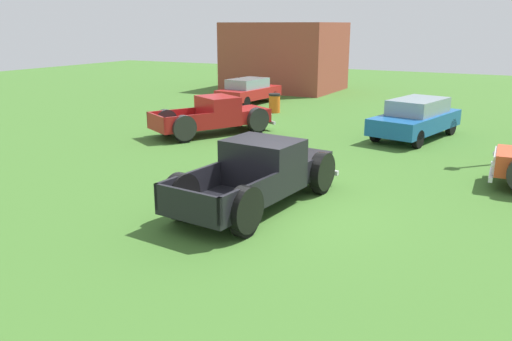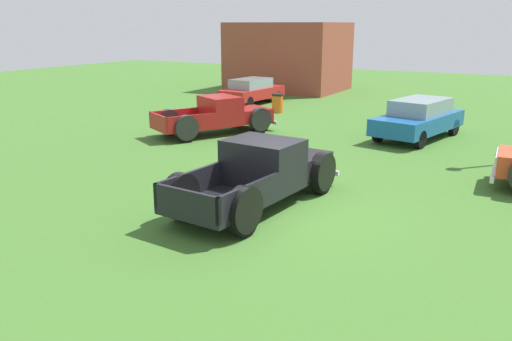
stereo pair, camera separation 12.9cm
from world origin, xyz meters
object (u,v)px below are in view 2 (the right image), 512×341
object	(u,v)px
trash_can	(277,103)
pickup_truck_behind_left	(222,116)
sedan_distant_b	(419,118)
pickup_truck_foreground	(265,172)
sedan_distant_a	(252,90)

from	to	relation	value
trash_can	pickup_truck_behind_left	bearing A→B (deg)	-86.79
pickup_truck_behind_left	sedan_distant_b	size ratio (longest dim) A/B	1.06
pickup_truck_foreground	sedan_distant_a	world-z (taller)	pickup_truck_foreground
pickup_truck_behind_left	sedan_distant_b	world-z (taller)	sedan_distant_b
sedan_distant_a	trash_can	size ratio (longest dim) A/B	4.55
pickup_truck_foreground	pickup_truck_behind_left	bearing A→B (deg)	129.35
pickup_truck_foreground	sedan_distant_a	distance (m)	16.82
pickup_truck_foreground	sedan_distant_a	xyz separation A→B (m)	(-8.47, 14.53, -0.03)
pickup_truck_foreground	trash_can	size ratio (longest dim) A/B	5.66
pickup_truck_foreground	pickup_truck_behind_left	size ratio (longest dim) A/B	1.04
pickup_truck_foreground	sedan_distant_b	xyz separation A→B (m)	(1.68, 9.56, 0.04)
pickup_truck_foreground	pickup_truck_behind_left	distance (m)	8.73
pickup_truck_behind_left	pickup_truck_foreground	bearing A→B (deg)	-50.65
pickup_truck_behind_left	trash_can	world-z (taller)	pickup_truck_behind_left
pickup_truck_foreground	sedan_distant_a	size ratio (longest dim) A/B	1.24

